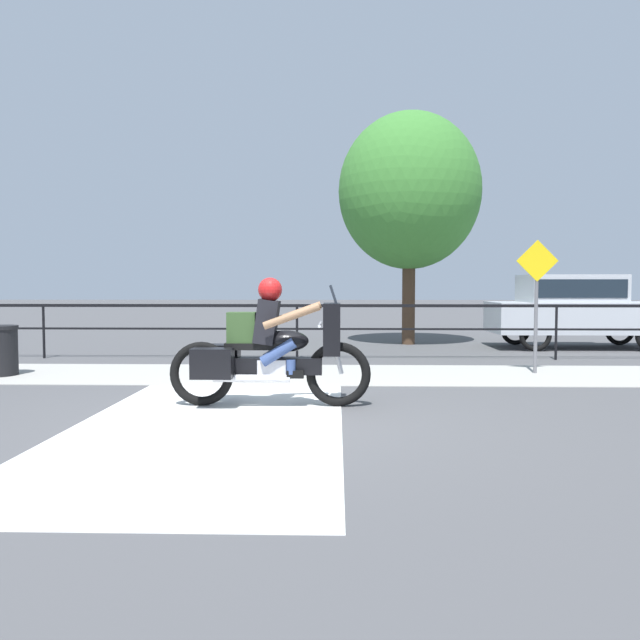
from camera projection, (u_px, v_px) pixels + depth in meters
The scene contains 8 objects.
ground_plane at pixel (264, 418), 6.83m from camera, with size 120.00×120.00×0.00m, color #4C4C4F.
sidewalk_band at pixel (289, 374), 10.22m from camera, with size 44.00×2.40×0.01m, color #A8A59E.
crosswalk_band at pixel (212, 422), 6.64m from camera, with size 2.78×6.00×0.01m, color silver.
fence_railing at pixel (297, 316), 12.35m from camera, with size 36.00×0.05×1.09m.
motorcycle at pixel (269, 349), 7.49m from camera, with size 2.43×0.76×1.55m.
parked_car at pixel (576, 307), 14.55m from camera, with size 4.11×1.69×1.71m.
street_sign at pixel (537, 290), 10.24m from camera, with size 0.68×0.06×2.20m.
tree_behind_sign at pixel (409, 192), 15.39m from camera, with size 3.50×3.50×5.72m.
Camera 1 is at (0.80, -6.74, 1.45)m, focal length 35.00 mm.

